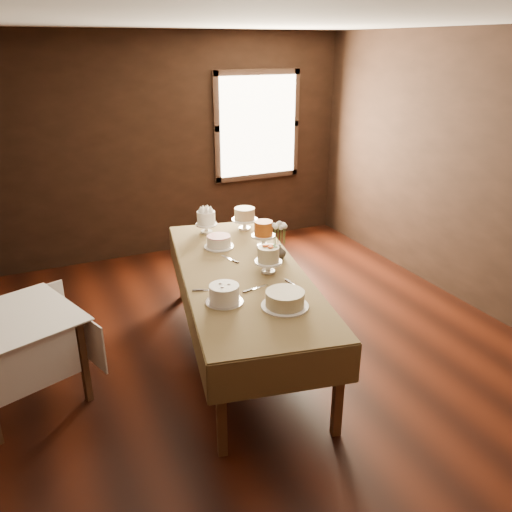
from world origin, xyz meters
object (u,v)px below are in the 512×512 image
Objects in this scene: cake_lattice at (219,242)px; side_table at (14,328)px; cake_caramel at (263,236)px; flower_vase at (279,251)px; cake_speckled at (245,219)px; cake_server_c at (227,258)px; cake_server_a at (260,287)px; cake_server_e at (213,290)px; cake_flowers at (268,261)px; cake_server_b at (298,287)px; cake_swirl at (224,295)px; cake_server_d at (272,254)px; cake_cream at (285,300)px; cake_meringue at (206,223)px; display_table at (243,277)px.

side_table is at bearing -164.34° from cake_lattice.
cake_caramel is 2.04× the size of flower_vase.
cake_speckled is 1.14× the size of cake_server_c.
side_table is 4.09× the size of cake_speckled.
side_table is at bearing 154.04° from cake_server_a.
cake_server_e reaches higher than side_table.
cake_server_b is (0.08, -0.37, -0.10)m from cake_flowers.
cake_server_e is 1.80× the size of flower_vase.
cake_swirl reaches higher than cake_server_e.
cake_flowers is at bearing -135.01° from cake_server_d.
cake_flowers is 0.69× the size of cake_cream.
cake_server_a is at bearing -108.88° from cake_speckled.
cake_swirl is (-0.55, -0.37, -0.04)m from cake_flowers.
cake_meringue is 1.00× the size of cake_server_c.
flower_vase is (0.40, -0.49, 0.02)m from cake_lattice.
cake_lattice is (-0.03, -0.44, -0.06)m from cake_meringue.
cake_swirl is 0.89m from cake_server_c.
cake_flowers is 1.08× the size of cake_server_c.
cake_server_b is at bearing -97.11° from cake_speckled.
cake_server_b and cake_server_e have the same top height.
cake_server_c is at bearing 78.36° from cake_server_a.
flower_vase is (0.78, 0.61, -0.00)m from cake_swirl.
flower_vase is at bearing 65.40° from cake_cream.
cake_server_a is at bearing -91.31° from cake_lattice.
cake_swirl is at bearing -150.96° from cake_server_d.
cake_speckled reaches higher than cake_swirl.
cake_swirl is at bearing -21.20° from side_table.
cake_speckled reaches higher than cake_server_d.
cake_caramel reaches higher than cake_swirl.
flower_vase is at bearing 46.01° from cake_server_e.
cake_flowers is at bearing -31.61° from display_table.
cake_flowers is (0.19, -0.12, 0.17)m from display_table.
flower_vase is (0.02, -0.11, 0.06)m from cake_server_d.
cake_server_c is at bearing 92.13° from display_table.
cake_server_c is (1.83, 0.24, 0.16)m from side_table.
cake_speckled reaches higher than display_table.
flower_vase is (0.78, 0.37, 0.06)m from cake_server_e.
cake_lattice is at bearing 90.40° from cake_cream.
display_table is 0.45m from flower_vase.
cake_lattice is at bearing -139.06° from cake_speckled.
cake_server_b is at bearing 44.69° from cake_cream.
side_table is 3.00× the size of cake_cream.
cake_cream is (0.03, -0.73, 0.12)m from display_table.
cake_server_e is (-0.76, -0.49, 0.00)m from cake_server_d.
cake_cream is 0.94m from flower_vase.
cake_server_a is at bearing 19.78° from cake_swirl.
cake_meringue is at bearing 98.55° from cake_server_d.
cake_caramel is (0.41, 0.44, 0.18)m from display_table.
cake_server_d is at bearing -66.95° from cake_meringue.
cake_caramel is (-0.05, -0.55, 0.01)m from cake_speckled.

